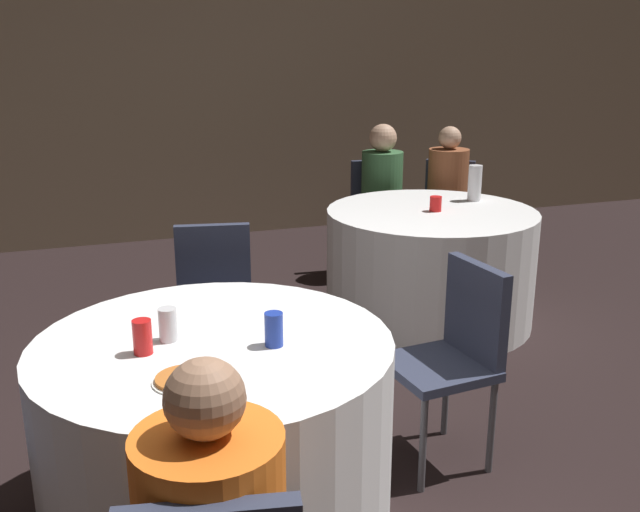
# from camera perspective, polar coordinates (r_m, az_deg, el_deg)

# --- Properties ---
(wall_back) EXTENTS (16.00, 0.06, 2.80)m
(wall_back) POSITION_cam_1_polar(r_m,az_deg,el_deg) (6.64, -13.71, 13.07)
(wall_back) COLOR gray
(wall_back) RESTS_ON ground_plane
(table_near) EXTENTS (1.30, 1.30, 0.75)m
(table_near) POSITION_cam_1_polar(r_m,az_deg,el_deg) (2.76, -8.24, -13.84)
(table_near) COLOR white
(table_near) RESTS_ON ground_plane
(table_far) EXTENTS (1.34, 1.34, 0.75)m
(table_far) POSITION_cam_1_polar(r_m,az_deg,el_deg) (4.69, 8.75, -0.80)
(table_far) COLOR white
(table_far) RESTS_ON ground_plane
(chair_near_north) EXTENTS (0.47, 0.47, 0.89)m
(chair_near_north) POSITION_cam_1_polar(r_m,az_deg,el_deg) (3.66, -8.44, -3.11)
(chair_near_north) COLOR #2D3347
(chair_near_north) RESTS_ON ground_plane
(chair_near_east) EXTENTS (0.44, 0.44, 0.89)m
(chair_near_east) POSITION_cam_1_polar(r_m,az_deg,el_deg) (3.10, 10.88, -6.92)
(chair_near_east) COLOR #2D3347
(chair_near_east) RESTS_ON ground_plane
(chair_far_northeast) EXTENTS (0.56, 0.56, 0.89)m
(chair_far_northeast) POSITION_cam_1_polar(r_m,az_deg,el_deg) (5.69, 10.16, 3.98)
(chair_far_northeast) COLOR #2D3347
(chair_far_northeast) RESTS_ON ground_plane
(chair_far_north) EXTENTS (0.43, 0.44, 0.89)m
(chair_far_north) POSITION_cam_1_polar(r_m,az_deg,el_deg) (5.62, 4.63, 4.04)
(chair_far_north) COLOR #2D3347
(chair_far_north) RESTS_ON ground_plane
(person_floral_shirt) EXTENTS (0.42, 0.46, 1.17)m
(person_floral_shirt) POSITION_cam_1_polar(r_m,az_deg,el_deg) (5.52, 10.01, 4.02)
(person_floral_shirt) COLOR #4C4238
(person_floral_shirt) RESTS_ON ground_plane
(person_green_jacket) EXTENTS (0.33, 0.50, 1.19)m
(person_green_jacket) POSITION_cam_1_polar(r_m,az_deg,el_deg) (5.46, 5.19, 4.26)
(person_green_jacket) COLOR #4C4238
(person_green_jacket) RESTS_ON ground_plane
(pizza_plate_near) EXTENTS (0.20, 0.20, 0.02)m
(pizza_plate_near) POSITION_cam_1_polar(r_m,az_deg,el_deg) (2.31, -10.80, -9.67)
(pizza_plate_near) COLOR white
(pizza_plate_near) RESTS_ON table_near
(soda_can_red) EXTENTS (0.07, 0.07, 0.12)m
(soda_can_red) POSITION_cam_1_polar(r_m,az_deg,el_deg) (2.52, -14.02, -6.30)
(soda_can_red) COLOR red
(soda_can_red) RESTS_ON table_near
(soda_can_blue) EXTENTS (0.07, 0.07, 0.12)m
(soda_can_blue) POSITION_cam_1_polar(r_m,az_deg,el_deg) (2.51, -3.69, -5.92)
(soda_can_blue) COLOR #1E38A5
(soda_can_blue) RESTS_ON table_near
(soda_can_silver) EXTENTS (0.07, 0.07, 0.12)m
(soda_can_silver) POSITION_cam_1_polar(r_m,az_deg,el_deg) (2.60, -12.07, -5.39)
(soda_can_silver) COLOR silver
(soda_can_silver) RESTS_ON table_near
(bottle_far) EXTENTS (0.09, 0.09, 0.24)m
(bottle_far) POSITION_cam_1_polar(r_m,az_deg,el_deg) (4.91, 12.28, 5.73)
(bottle_far) COLOR white
(bottle_far) RESTS_ON table_far
(cup_far) EXTENTS (0.07, 0.07, 0.09)m
(cup_far) POSITION_cam_1_polar(r_m,az_deg,el_deg) (4.56, 9.24, 4.14)
(cup_far) COLOR red
(cup_far) RESTS_ON table_far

